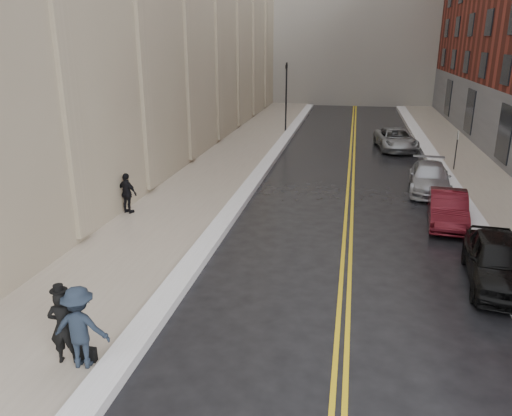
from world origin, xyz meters
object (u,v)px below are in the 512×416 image
at_px(car_maroon, 448,208).
at_px(pedestrian_b, 80,327).
at_px(car_black, 499,261).
at_px(car_silver_near, 430,178).
at_px(car_silver_far, 396,139).
at_px(pedestrian_main, 64,327).
at_px(pedestrian_c, 127,193).

bearing_deg(car_maroon, pedestrian_b, -123.49).
distance_m(car_black, pedestrian_b, 11.37).
relative_size(car_silver_near, car_silver_far, 0.91).
relative_size(car_black, car_maroon, 1.11).
height_order(car_silver_near, car_silver_far, car_silver_far).
height_order(car_maroon, pedestrian_b, pedestrian_b).
relative_size(car_silver_near, pedestrian_main, 2.60).
bearing_deg(pedestrian_main, pedestrian_b, 159.99).
bearing_deg(pedestrian_c, car_silver_far, -107.42).
height_order(car_maroon, pedestrian_main, pedestrian_main).
bearing_deg(car_maroon, car_black, -76.94).
height_order(car_silver_near, pedestrian_main, pedestrian_main).
bearing_deg(car_black, pedestrian_b, -142.59).
xyz_separation_m(pedestrian_b, pedestrian_c, (-3.33, 9.45, -0.10)).
distance_m(car_black, pedestrian_main, 11.71).
relative_size(car_maroon, pedestrian_main, 2.27).
distance_m(car_maroon, pedestrian_c, 12.49).
bearing_deg(pedestrian_c, pedestrian_main, 126.18).
height_order(pedestrian_b, pedestrian_c, pedestrian_b).
bearing_deg(car_maroon, pedestrian_c, -166.96).
xyz_separation_m(pedestrian_main, pedestrian_c, (-2.91, 9.40, -0.03)).
height_order(car_maroon, car_silver_near, car_silver_near).
height_order(car_black, car_silver_far, car_black).
bearing_deg(car_silver_near, pedestrian_main, -116.61).
bearing_deg(car_silver_far, pedestrian_main, -116.14).
relative_size(car_black, pedestrian_b, 2.34).
bearing_deg(car_silver_near, car_maroon, -84.16).
bearing_deg(car_silver_near, car_black, -81.11).
height_order(car_maroon, car_silver_far, car_silver_far).
height_order(car_silver_far, pedestrian_c, pedestrian_c).
height_order(car_silver_near, pedestrian_c, pedestrian_c).
distance_m(car_maroon, car_silver_far, 14.00).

